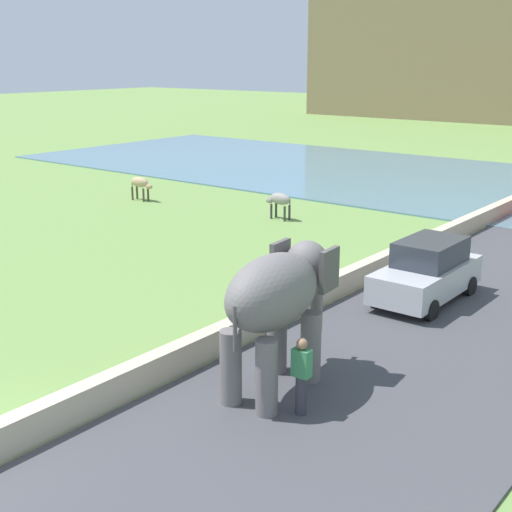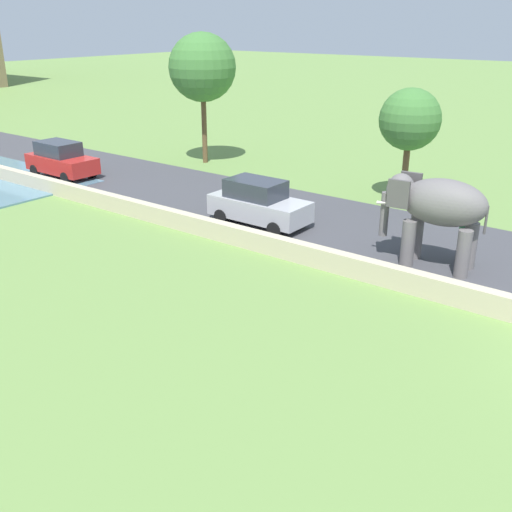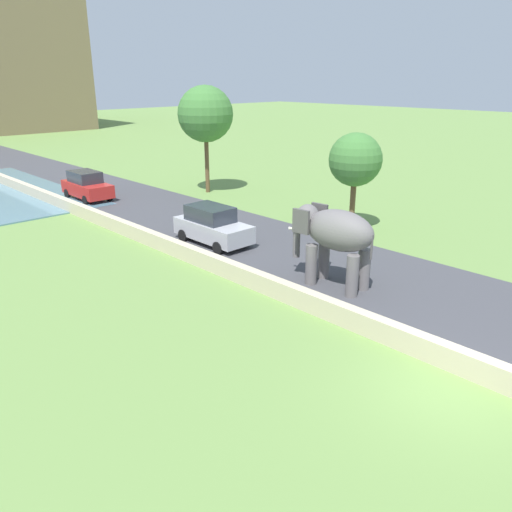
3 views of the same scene
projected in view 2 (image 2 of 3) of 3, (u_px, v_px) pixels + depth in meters
road_surface at (166, 188)px, 28.43m from camera, size 7.00×120.00×0.06m
barrier_wall at (134, 208)px, 24.38m from camera, size 0.40×110.00×0.69m
elephant at (436, 208)px, 18.74m from camera, size 1.64×3.53×2.99m
person_beside_elephant at (463, 237)px, 19.58m from camera, size 0.36×0.22×1.63m
car_red at (61, 160)px, 30.26m from camera, size 1.82×4.01×1.80m
car_silver at (258, 203)px, 23.15m from camera, size 1.80×4.00×1.80m
tree_near at (410, 120)px, 25.41m from camera, size 2.65×2.65×4.90m
tree_mid at (202, 68)px, 31.77m from camera, size 3.63×3.63×6.98m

